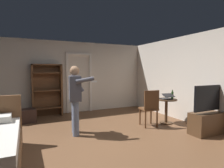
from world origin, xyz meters
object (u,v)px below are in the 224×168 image
(bookshelf, at_px, (47,88))
(side_table, at_px, (166,107))
(laptop, at_px, (167,97))
(bottle_on_table, at_px, (172,95))
(tv_flatscreen, at_px, (209,119))
(suitcase_dark, at_px, (26,116))
(person_blue_shirt, at_px, (75,95))
(wooden_chair, at_px, (150,107))

(bookshelf, relative_size, side_table, 2.45)
(laptop, xyz_separation_m, bottle_on_table, (0.17, -0.04, 0.06))
(tv_flatscreen, relative_size, laptop, 3.27)
(bookshelf, xyz_separation_m, side_table, (2.98, -2.33, -0.46))
(laptop, relative_size, suitcase_dark, 0.72)
(bookshelf, relative_size, tv_flatscreen, 1.47)
(tv_flatscreen, distance_m, bottle_on_table, 1.14)
(tv_flatscreen, height_order, suitcase_dark, tv_flatscreen)
(tv_flatscreen, bearing_deg, bottle_on_table, 100.71)
(side_table, bearing_deg, tv_flatscreen, -73.18)
(bookshelf, bearing_deg, tv_flatscreen, -46.08)
(laptop, bearing_deg, person_blue_shirt, 174.12)
(bookshelf, xyz_separation_m, bottle_on_table, (3.12, -2.41, -0.12))
(wooden_chair, bearing_deg, bookshelf, 134.40)
(laptop, relative_size, bottle_on_table, 1.36)
(bottle_on_table, bearing_deg, tv_flatscreen, -79.29)
(suitcase_dark, bearing_deg, bottle_on_table, -37.97)
(laptop, distance_m, person_blue_shirt, 2.55)
(tv_flatscreen, relative_size, bottle_on_table, 4.45)
(tv_flatscreen, bearing_deg, wooden_chair, 132.77)
(bookshelf, bearing_deg, suitcase_dark, -139.04)
(bookshelf, bearing_deg, side_table, -38.10)
(person_blue_shirt, relative_size, suitcase_dark, 3.24)
(wooden_chair, bearing_deg, tv_flatscreen, -47.23)
(laptop, xyz_separation_m, suitcase_dark, (-3.60, 1.80, -0.56))
(laptop, bearing_deg, wooden_chair, -177.81)
(side_table, bearing_deg, person_blue_shirt, 175.15)
(wooden_chair, relative_size, suitcase_dark, 1.99)
(laptop, distance_m, suitcase_dark, 4.06)
(bottle_on_table, relative_size, wooden_chair, 0.26)
(laptop, bearing_deg, bookshelf, 141.07)
(side_table, relative_size, laptop, 1.96)
(side_table, bearing_deg, bottle_on_table, -29.74)
(bookshelf, xyz_separation_m, suitcase_dark, (-0.66, -0.57, -0.73))
(bottle_on_table, bearing_deg, person_blue_shirt, 173.72)
(tv_flatscreen, height_order, laptop, tv_flatscreen)
(bookshelf, distance_m, bottle_on_table, 3.94)
(bookshelf, relative_size, laptop, 4.81)
(bottle_on_table, bearing_deg, bookshelf, 142.24)
(tv_flatscreen, distance_m, laptop, 1.19)
(bookshelf, relative_size, person_blue_shirt, 1.06)
(side_table, height_order, suitcase_dark, side_table)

